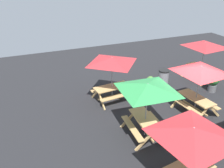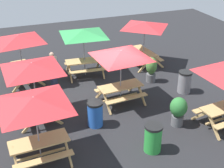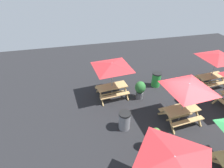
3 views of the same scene
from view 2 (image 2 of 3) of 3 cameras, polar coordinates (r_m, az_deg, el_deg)
ground_plane at (r=13.14m, az=-0.26°, el=-2.94°), size 24.07×24.07×0.00m
picnic_table_0 at (r=11.40m, az=-14.35°, el=2.38°), size 2.82×2.82×2.34m
picnic_table_2 at (r=15.78m, az=6.02°, el=10.17°), size 2.19×2.19×2.34m
picnic_table_3 at (r=12.12m, az=1.65°, el=4.82°), size 2.82×2.82×2.34m
picnic_table_4 at (r=14.60m, az=-5.23°, el=8.76°), size 2.82×2.82×2.34m
picnic_table_5 at (r=9.20m, az=-14.04°, el=-4.00°), size 2.82×2.82×2.34m
picnic_table_6 at (r=14.40m, az=-16.66°, el=7.42°), size 2.80×2.80×2.34m
trash_bin_blue at (r=11.36m, az=-3.10°, el=-5.43°), size 0.59×0.59×0.98m
trash_bin_green at (r=10.27m, az=7.50°, el=-9.74°), size 0.59×0.59×0.98m
trash_bin_gray at (r=13.89m, az=13.13°, el=0.39°), size 0.59×0.59×0.98m
potted_plant_0 at (r=14.49m, az=7.20°, el=2.73°), size 0.51×0.51×1.20m
potted_plant_1 at (r=11.52m, az=12.04°, el=-4.64°), size 0.63×0.63×1.14m
person_standing at (r=14.06m, az=-10.76°, el=2.76°), size 0.40×0.42×1.67m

